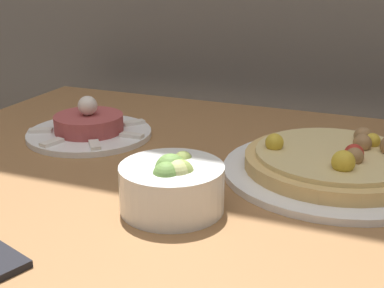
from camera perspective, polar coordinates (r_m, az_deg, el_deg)
dining_table at (r=0.79m, az=5.31°, el=-11.35°), size 1.16×0.81×0.74m
pizza_plate at (r=0.79m, az=15.05°, el=-2.06°), size 0.32×0.32×0.06m
tartare_plate at (r=0.95m, az=-10.92°, el=1.70°), size 0.22×0.22×0.07m
small_bowl at (r=0.66m, az=-2.12°, el=-4.39°), size 0.13×0.13×0.07m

